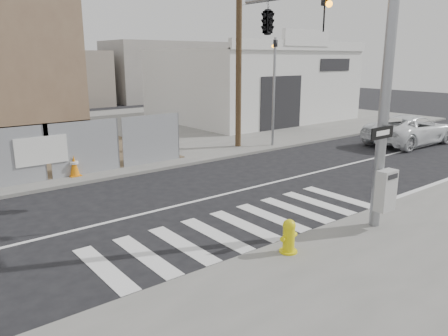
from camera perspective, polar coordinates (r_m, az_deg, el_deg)
ground at (r=13.74m, az=-4.15°, el=-4.46°), size 100.00×100.00×0.00m
sidewalk_far at (r=26.20m, az=-21.71°, el=3.70°), size 50.00×20.00×0.12m
signal_pole at (r=13.12m, az=10.19°, el=15.70°), size 0.96×5.87×7.00m
far_signal_pole at (r=21.70m, az=6.57°, el=11.73°), size 0.16×0.20×5.60m
concrete_wall_right at (r=25.80m, az=-23.53°, el=10.82°), size 5.50×1.30×8.00m
auto_shop at (r=31.94m, az=3.56°, el=10.87°), size 12.00×10.20×5.95m
utility_pole_right at (r=21.35m, az=1.95°, el=16.40°), size 1.60×0.28×10.00m
fire_hydrant at (r=10.01m, az=8.46°, el=-8.78°), size 0.52×0.52×0.78m
suv at (r=24.73m, az=23.17°, el=4.65°), size 5.60×2.76×1.53m
traffic_cone_d at (r=17.07m, az=-18.97°, el=0.26°), size 0.42×0.42×0.78m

